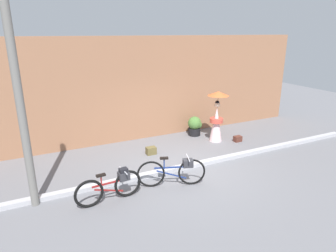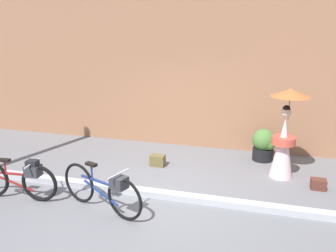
{
  "view_description": "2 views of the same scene",
  "coord_description": "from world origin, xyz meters",
  "px_view_note": "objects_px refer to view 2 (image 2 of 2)",
  "views": [
    {
      "loc": [
        -3.96,
        -7.09,
        3.97
      ],
      "look_at": [
        -0.16,
        0.7,
        1.19
      ],
      "focal_mm": 31.62,
      "sensor_mm": 36.0,
      "label": 1
    },
    {
      "loc": [
        1.87,
        -5.81,
        3.11
      ],
      "look_at": [
        0.07,
        0.61,
        1.22
      ],
      "focal_mm": 37.99,
      "sensor_mm": 36.0,
      "label": 2
    }
  ],
  "objects_px": {
    "bicycle_near_officer": "(18,178)",
    "backpack_spare": "(158,160)",
    "backpack_on_pavement": "(318,184)",
    "bicycle_far_side": "(103,189)",
    "potted_plant_by_door": "(264,144)",
    "person_with_parasol": "(285,134)"
  },
  "relations": [
    {
      "from": "bicycle_near_officer",
      "to": "backpack_on_pavement",
      "type": "distance_m",
      "value": 5.73
    },
    {
      "from": "bicycle_far_side",
      "to": "potted_plant_by_door",
      "type": "xyz_separation_m",
      "value": [
        2.6,
        3.26,
        -0.03
      ]
    },
    {
      "from": "bicycle_near_officer",
      "to": "backpack_spare",
      "type": "xyz_separation_m",
      "value": [
        1.97,
        2.24,
        -0.28
      ]
    },
    {
      "from": "person_with_parasol",
      "to": "backpack_on_pavement",
      "type": "relative_size",
      "value": 6.6
    },
    {
      "from": "backpack_on_pavement",
      "to": "person_with_parasol",
      "type": "bearing_deg",
      "value": 146.65
    },
    {
      "from": "bicycle_near_officer",
      "to": "person_with_parasol",
      "type": "xyz_separation_m",
      "value": [
        4.69,
        2.38,
        0.53
      ]
    },
    {
      "from": "bicycle_near_officer",
      "to": "bicycle_far_side",
      "type": "distance_m",
      "value": 1.7
    },
    {
      "from": "bicycle_far_side",
      "to": "potted_plant_by_door",
      "type": "relative_size",
      "value": 2.29
    },
    {
      "from": "bicycle_near_officer",
      "to": "backpack_on_pavement",
      "type": "xyz_separation_m",
      "value": [
        5.38,
        1.93,
        -0.3
      ]
    },
    {
      "from": "bicycle_far_side",
      "to": "backpack_on_pavement",
      "type": "distance_m",
      "value": 4.17
    },
    {
      "from": "bicycle_near_officer",
      "to": "person_with_parasol",
      "type": "relative_size",
      "value": 0.89
    },
    {
      "from": "bicycle_near_officer",
      "to": "backpack_spare",
      "type": "height_order",
      "value": "bicycle_near_officer"
    },
    {
      "from": "backpack_on_pavement",
      "to": "backpack_spare",
      "type": "bearing_deg",
      "value": 174.82
    },
    {
      "from": "bicycle_far_side",
      "to": "person_with_parasol",
      "type": "relative_size",
      "value": 0.93
    },
    {
      "from": "bicycle_near_officer",
      "to": "potted_plant_by_door",
      "type": "height_order",
      "value": "bicycle_near_officer"
    },
    {
      "from": "potted_plant_by_door",
      "to": "backpack_on_pavement",
      "type": "relative_size",
      "value": 2.67
    },
    {
      "from": "person_with_parasol",
      "to": "potted_plant_by_door",
      "type": "xyz_separation_m",
      "value": [
        -0.39,
        0.89,
        -0.55
      ]
    },
    {
      "from": "bicycle_far_side",
      "to": "potted_plant_by_door",
      "type": "height_order",
      "value": "bicycle_far_side"
    },
    {
      "from": "backpack_spare",
      "to": "bicycle_near_officer",
      "type": "bearing_deg",
      "value": -131.39
    },
    {
      "from": "bicycle_near_officer",
      "to": "backpack_spare",
      "type": "relative_size",
      "value": 5.15
    },
    {
      "from": "backpack_on_pavement",
      "to": "bicycle_far_side",
      "type": "bearing_deg",
      "value": -152.44
    },
    {
      "from": "bicycle_far_side",
      "to": "bicycle_near_officer",
      "type": "bearing_deg",
      "value": -179.73
    }
  ]
}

